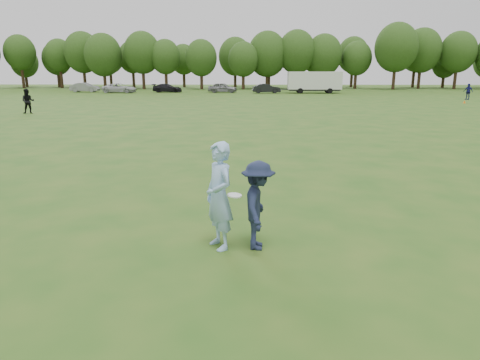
{
  "coord_description": "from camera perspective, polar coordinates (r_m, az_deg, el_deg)",
  "views": [
    {
      "loc": [
        -0.09,
        -7.83,
        3.35
      ],
      "look_at": [
        -0.32,
        0.92,
        1.1
      ],
      "focal_mm": 32.0,
      "sensor_mm": 36.0,
      "label": 1
    }
  ],
  "objects": [
    {
      "name": "ground",
      "position": [
        8.51,
        2.03,
        -8.76
      ],
      "size": [
        200.0,
        200.0,
        0.0
      ],
      "primitive_type": "plane",
      "color": "#245116",
      "rests_on": "ground"
    },
    {
      "name": "thrower",
      "position": [
        8.11,
        -2.79,
        -2.15
      ],
      "size": [
        0.82,
        0.91,
        2.08
      ],
      "primitive_type": "imported",
      "rotation": [
        0.0,
        0.0,
        -1.03
      ],
      "color": "#99C0ED",
      "rests_on": "ground"
    },
    {
      "name": "defender",
      "position": [
        8.14,
        2.42,
        -3.41
      ],
      "size": [
        0.71,
        1.15,
        1.72
      ],
      "primitive_type": "imported",
      "rotation": [
        0.0,
        0.0,
        1.51
      ],
      "color": "#1C233D",
      "rests_on": "ground"
    },
    {
      "name": "player_far_a",
      "position": [
        38.5,
        -26.42,
        9.38
      ],
      "size": [
        1.13,
        0.99,
        1.94
      ],
      "primitive_type": "imported",
      "rotation": [
        0.0,
        0.0,
        0.32
      ],
      "color": "black",
      "rests_on": "ground"
    },
    {
      "name": "player_far_b",
      "position": [
        58.16,
        28.12,
        10.36
      ],
      "size": [
        1.01,
        1.16,
        1.87
      ],
      "primitive_type": "imported",
      "rotation": [
        0.0,
        0.0,
        -0.95
      ],
      "color": "navy",
      "rests_on": "ground"
    },
    {
      "name": "car_b",
      "position": [
        73.82,
        -19.98,
        11.52
      ],
      "size": [
        4.48,
        1.59,
        1.47
      ],
      "primitive_type": "imported",
      "rotation": [
        0.0,
        0.0,
        1.56
      ],
      "color": "gray",
      "rests_on": "ground"
    },
    {
      "name": "car_c",
      "position": [
        69.85,
        -15.73,
        11.71
      ],
      "size": [
        5.28,
        2.66,
        1.43
      ],
      "primitive_type": "imported",
      "rotation": [
        0.0,
        0.0,
        1.52
      ],
      "color": "silver",
      "rests_on": "ground"
    },
    {
      "name": "car_d",
      "position": [
        69.87,
        -9.67,
        11.99
      ],
      "size": [
        4.67,
        2.11,
        1.33
      ],
      "primitive_type": "imported",
      "rotation": [
        0.0,
        0.0,
        1.52
      ],
      "color": "black",
      "rests_on": "ground"
    },
    {
      "name": "car_e",
      "position": [
        67.76,
        -2.33,
        12.19
      ],
      "size": [
        4.62,
        2.18,
        1.53
      ],
      "primitive_type": "imported",
      "rotation": [
        0.0,
        0.0,
        1.49
      ],
      "color": "slate",
      "rests_on": "ground"
    },
    {
      "name": "car_f",
      "position": [
        66.51,
        3.54,
        12.08
      ],
      "size": [
        4.37,
        1.87,
        1.4
      ],
      "primitive_type": "imported",
      "rotation": [
        0.0,
        0.0,
        1.66
      ],
      "color": "black",
      "rests_on": "ground"
    },
    {
      "name": "field_cone",
      "position": [
        51.52,
        27.75,
        9.21
      ],
      "size": [
        0.28,
        0.28,
        0.3
      ],
      "primitive_type": "cone",
      "color": "orange",
      "rests_on": "ground"
    },
    {
      "name": "disc_in_play",
      "position": [
        7.89,
        -0.73,
        -2.06
      ],
      "size": [
        0.31,
        0.31,
        0.06
      ],
      "color": "white",
      "rests_on": "ground"
    },
    {
      "name": "cargo_trailer",
      "position": [
        67.34,
        9.88,
        12.84
      ],
      "size": [
        9.0,
        2.75,
        3.2
      ],
      "color": "silver",
      "rests_on": "ground"
    },
    {
      "name": "treeline",
      "position": [
        84.83,
        3.61,
        16.33
      ],
      "size": [
        130.35,
        18.39,
        11.74
      ],
      "color": "#332114",
      "rests_on": "ground"
    }
  ]
}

